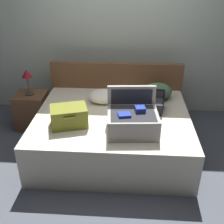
# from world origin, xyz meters

# --- Properties ---
(ground_plane) EXTENTS (12.00, 12.00, 0.00)m
(ground_plane) POSITION_xyz_m (0.00, 0.00, 0.00)
(ground_plane) COLOR #4C515B
(back_wall) EXTENTS (8.00, 0.10, 2.60)m
(back_wall) POSITION_xyz_m (0.00, 1.65, 1.30)
(back_wall) COLOR #B7C1B2
(back_wall) RESTS_ON ground
(bed) EXTENTS (1.89, 1.57, 0.53)m
(bed) POSITION_xyz_m (0.00, 0.40, 0.27)
(bed) COLOR beige
(bed) RESTS_ON ground
(headboard) EXTENTS (1.93, 0.08, 0.92)m
(headboard) POSITION_xyz_m (0.00, 1.23, 0.46)
(headboard) COLOR brown
(headboard) RESTS_ON ground
(hard_case_large) EXTENTS (0.58, 0.53, 0.44)m
(hard_case_large) POSITION_xyz_m (0.24, 0.06, 0.67)
(hard_case_large) COLOR gray
(hard_case_large) RESTS_ON bed
(hard_case_medium) EXTENTS (0.47, 0.39, 0.23)m
(hard_case_medium) POSITION_xyz_m (-0.48, 0.13, 0.65)
(hard_case_medium) COLOR olive
(hard_case_medium) RESTS_ON bed
(hard_case_small) EXTENTS (0.36, 0.34, 0.24)m
(hard_case_small) POSITION_xyz_m (0.48, 0.56, 0.62)
(hard_case_small) COLOR black
(hard_case_small) RESTS_ON bed
(pillow_near_headboard) EXTENTS (0.44, 0.32, 0.18)m
(pillow_near_headboard) POSITION_xyz_m (-0.14, 0.73, 0.62)
(pillow_near_headboard) COLOR white
(pillow_near_headboard) RESTS_ON bed
(pillow_center_head) EXTENTS (0.41, 0.35, 0.22)m
(pillow_center_head) POSITION_xyz_m (0.59, 0.92, 0.64)
(pillow_center_head) COLOR #4C724C
(pillow_center_head) RESTS_ON bed
(nightstand) EXTENTS (0.44, 0.40, 0.53)m
(nightstand) POSITION_xyz_m (-1.23, 0.94, 0.26)
(nightstand) COLOR brown
(nightstand) RESTS_ON ground
(table_lamp) EXTENTS (0.14, 0.14, 0.37)m
(table_lamp) POSITION_xyz_m (-1.23, 0.94, 0.80)
(table_lamp) COLOR #3F3833
(table_lamp) RESTS_ON nightstand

